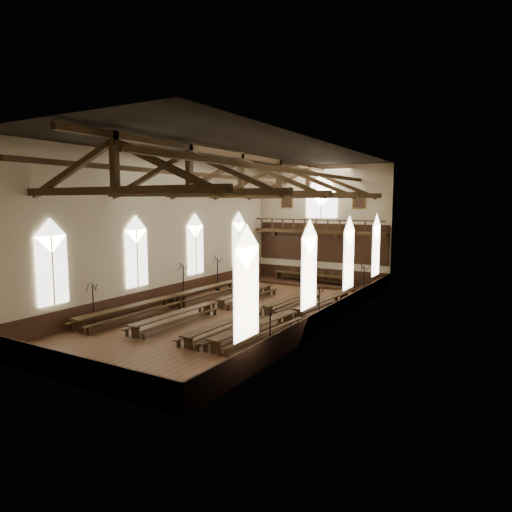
{
  "coord_description": "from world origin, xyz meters",
  "views": [
    {
      "loc": [
        15.01,
        -23.82,
        6.9
      ],
      "look_at": [
        0.18,
        1.5,
        3.45
      ],
      "focal_mm": 32.0,
      "sensor_mm": 36.0,
      "label": 1
    }
  ],
  "objects_px": {
    "refectory_row_b": "(214,304)",
    "candelabrum_left_mid": "(184,289)",
    "candelabrum_right_far": "(364,289)",
    "dais": "(313,283)",
    "candelabrum_left_near": "(94,313)",
    "candelabrum_right_near": "(270,341)",
    "candelabrum_right_mid": "(319,315)",
    "refectory_row_c": "(262,311)",
    "refectory_row_d": "(294,313)",
    "candelabrum_left_far": "(218,280)",
    "refectory_row_a": "(174,298)",
    "high_table": "(313,275)"
  },
  "relations": [
    {
      "from": "refectory_row_b",
      "to": "candelabrum_right_near",
      "type": "distance_m",
      "value": 9.16
    },
    {
      "from": "candelabrum_left_near",
      "to": "candelabrum_right_near",
      "type": "relative_size",
      "value": 1.03
    },
    {
      "from": "refectory_row_b",
      "to": "refectory_row_d",
      "type": "bearing_deg",
      "value": 1.97
    },
    {
      "from": "candelabrum_left_far",
      "to": "candelabrum_right_near",
      "type": "distance_m",
      "value": 16.13
    },
    {
      "from": "high_table",
      "to": "candelabrum_right_mid",
      "type": "distance_m",
      "value": 13.39
    },
    {
      "from": "refectory_row_a",
      "to": "candelabrum_left_mid",
      "type": "relative_size",
      "value": 5.7
    },
    {
      "from": "refectory_row_a",
      "to": "candelabrum_left_far",
      "type": "distance_m",
      "value": 6.35
    },
    {
      "from": "refectory_row_b",
      "to": "dais",
      "type": "xyz_separation_m",
      "value": [
        1.58,
        12.1,
        -0.42
      ]
    },
    {
      "from": "refectory_row_a",
      "to": "refectory_row_b",
      "type": "relative_size",
      "value": 1.08
    },
    {
      "from": "candelabrum_right_far",
      "to": "high_table",
      "type": "bearing_deg",
      "value": 144.41
    },
    {
      "from": "candelabrum_right_far",
      "to": "dais",
      "type": "bearing_deg",
      "value": 144.41
    },
    {
      "from": "candelabrum_left_near",
      "to": "candelabrum_right_mid",
      "type": "bearing_deg",
      "value": 28.5
    },
    {
      "from": "refectory_row_d",
      "to": "candelabrum_left_far",
      "type": "xyz_separation_m",
      "value": [
        -9.45,
        5.79,
        0.26
      ]
    },
    {
      "from": "refectory_row_b",
      "to": "candelabrum_right_far",
      "type": "bearing_deg",
      "value": 48.57
    },
    {
      "from": "refectory_row_a",
      "to": "refectory_row_c",
      "type": "bearing_deg",
      "value": 1.74
    },
    {
      "from": "candelabrum_left_far",
      "to": "candelabrum_right_near",
      "type": "relative_size",
      "value": 1.13
    },
    {
      "from": "candelabrum_left_mid",
      "to": "candelabrum_left_far",
      "type": "relative_size",
      "value": 1.0
    },
    {
      "from": "refectory_row_c",
      "to": "candelabrum_right_far",
      "type": "xyz_separation_m",
      "value": [
        3.63,
        8.21,
        0.28
      ]
    },
    {
      "from": "refectory_row_c",
      "to": "candelabrum_left_far",
      "type": "xyz_separation_m",
      "value": [
        -7.47,
        6.08,
        0.3
      ]
    },
    {
      "from": "candelabrum_left_far",
      "to": "candelabrum_left_near",
      "type": "bearing_deg",
      "value": -90.0
    },
    {
      "from": "candelabrum_left_mid",
      "to": "candelabrum_left_far",
      "type": "distance_m",
      "value": 4.18
    },
    {
      "from": "refectory_row_c",
      "to": "candelabrum_left_near",
      "type": "distance_m",
      "value": 9.59
    },
    {
      "from": "candelabrum_right_near",
      "to": "candelabrum_right_far",
      "type": "distance_m",
      "value": 13.83
    },
    {
      "from": "refectory_row_d",
      "to": "candelabrum_left_near",
      "type": "distance_m",
      "value": 11.35
    },
    {
      "from": "high_table",
      "to": "candelabrum_left_mid",
      "type": "relative_size",
      "value": 2.79
    },
    {
      "from": "candelabrum_left_mid",
      "to": "refectory_row_b",
      "type": "bearing_deg",
      "value": -24.45
    },
    {
      "from": "refectory_row_b",
      "to": "refectory_row_d",
      "type": "height_order",
      "value": "refectory_row_d"
    },
    {
      "from": "candelabrum_right_mid",
      "to": "candelabrum_right_near",
      "type": "bearing_deg",
      "value": -90.0
    },
    {
      "from": "dais",
      "to": "candelabrum_left_far",
      "type": "relative_size",
      "value": 4.28
    },
    {
      "from": "refectory_row_b",
      "to": "dais",
      "type": "height_order",
      "value": "refectory_row_b"
    },
    {
      "from": "refectory_row_c",
      "to": "dais",
      "type": "relative_size",
      "value": 1.22
    },
    {
      "from": "candelabrum_left_near",
      "to": "candelabrum_right_near",
      "type": "xyz_separation_m",
      "value": [
        11.1,
        0.38,
        -0.02
      ]
    },
    {
      "from": "refectory_row_d",
      "to": "candelabrum_left_far",
      "type": "distance_m",
      "value": 11.08
    },
    {
      "from": "candelabrum_right_mid",
      "to": "candelabrum_right_far",
      "type": "distance_m",
      "value": 8.18
    },
    {
      "from": "refectory_row_b",
      "to": "candelabrum_left_mid",
      "type": "bearing_deg",
      "value": 155.55
    },
    {
      "from": "refectory_row_b",
      "to": "refectory_row_d",
      "type": "distance_m",
      "value": 5.51
    },
    {
      "from": "refectory_row_c",
      "to": "candelabrum_left_near",
      "type": "relative_size",
      "value": 5.68
    },
    {
      "from": "candelabrum_left_near",
      "to": "candelabrum_right_far",
      "type": "height_order",
      "value": "candelabrum_right_far"
    },
    {
      "from": "refectory_row_c",
      "to": "candelabrum_left_mid",
      "type": "xyz_separation_m",
      "value": [
        -7.47,
        1.9,
        0.3
      ]
    },
    {
      "from": "refectory_row_a",
      "to": "dais",
      "type": "relative_size",
      "value": 1.33
    },
    {
      "from": "refectory_row_d",
      "to": "high_table",
      "type": "bearing_deg",
      "value": 108.22
    },
    {
      "from": "refectory_row_c",
      "to": "candelabrum_right_near",
      "type": "relative_size",
      "value": 5.88
    },
    {
      "from": "refectory_row_a",
      "to": "high_table",
      "type": "distance_m",
      "value": 13.23
    },
    {
      "from": "candelabrum_right_mid",
      "to": "refectory_row_b",
      "type": "bearing_deg",
      "value": 179.39
    },
    {
      "from": "refectory_row_a",
      "to": "candelabrum_right_mid",
      "type": "relative_size",
      "value": 6.28
    },
    {
      "from": "refectory_row_c",
      "to": "candelabrum_right_mid",
      "type": "xyz_separation_m",
      "value": [
        3.63,
        0.03,
        0.23
      ]
    },
    {
      "from": "candelabrum_left_far",
      "to": "candelabrum_right_mid",
      "type": "xyz_separation_m",
      "value": [
        11.1,
        -6.05,
        -0.08
      ]
    },
    {
      "from": "refectory_row_a",
      "to": "candelabrum_left_near",
      "type": "distance_m",
      "value": 5.87
    },
    {
      "from": "candelabrum_right_near",
      "to": "candelabrum_right_mid",
      "type": "bearing_deg",
      "value": 90.0
    },
    {
      "from": "dais",
      "to": "refectory_row_a",
      "type": "bearing_deg",
      "value": -110.45
    }
  ]
}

